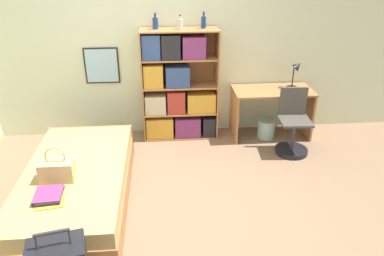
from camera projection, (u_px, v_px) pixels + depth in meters
name	position (u px, v px, depth m)	size (l,w,h in m)	color
ground_plane	(148.00, 199.00, 4.13)	(14.00, 14.00, 0.00)	#84664C
wall_back	(146.00, 45.00, 5.16)	(10.00, 0.09, 2.60)	beige
bed	(78.00, 185.00, 4.00)	(1.06, 2.09, 0.43)	#A36B3D
handbag	(57.00, 170.00, 3.66)	(0.33, 0.19, 0.36)	tan
book_stack_on_bed	(49.00, 196.00, 3.42)	(0.30, 0.37, 0.05)	gold
bookcase	(177.00, 89.00, 5.22)	(1.05, 0.36, 1.55)	#A36B3D
bottle_green	(155.00, 23.00, 4.86)	(0.07, 0.07, 0.20)	navy
bottle_brown	(180.00, 24.00, 4.85)	(0.06, 0.06, 0.18)	#B7BCC1
bottle_clear	(204.00, 22.00, 4.90)	(0.07, 0.07, 0.21)	navy
desk	(272.00, 104.00, 5.34)	(1.11, 0.56, 0.71)	#A36B3D
desk_lamp	(296.00, 70.00, 5.21)	(0.20, 0.15, 0.40)	black
desk_chair	(292.00, 132.00, 4.99)	(0.43, 0.43, 0.87)	black
waste_bin	(266.00, 129.00, 5.44)	(0.25, 0.25, 0.27)	#99C1B2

